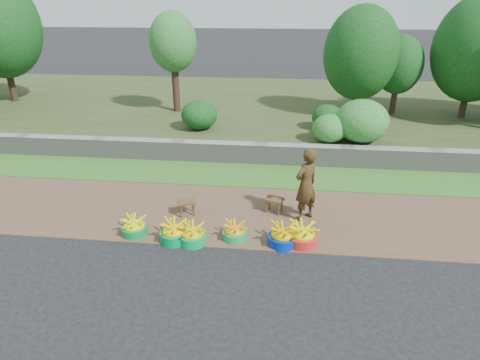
# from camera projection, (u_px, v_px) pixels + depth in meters

# --- Properties ---
(ground_plane) EXTENTS (120.00, 120.00, 0.00)m
(ground_plane) POSITION_uv_depth(u_px,v_px,m) (246.00, 250.00, 7.00)
(ground_plane) COLOR black
(ground_plane) RESTS_ON ground
(dirt_shoulder) EXTENTS (80.00, 2.50, 0.02)m
(dirt_shoulder) POSITION_uv_depth(u_px,v_px,m) (252.00, 215.00, 8.13)
(dirt_shoulder) COLOR brown
(dirt_shoulder) RESTS_ON ground
(grass_verge) EXTENTS (80.00, 1.50, 0.04)m
(grass_verge) POSITION_uv_depth(u_px,v_px,m) (259.00, 175.00, 9.94)
(grass_verge) COLOR #387125
(grass_verge) RESTS_ON ground
(retaining_wall) EXTENTS (80.00, 0.35, 0.55)m
(retaining_wall) POSITION_uv_depth(u_px,v_px,m) (261.00, 154.00, 10.60)
(retaining_wall) COLOR gray
(retaining_wall) RESTS_ON ground
(earth_bank) EXTENTS (80.00, 10.00, 0.50)m
(earth_bank) POSITION_uv_depth(u_px,v_px,m) (269.00, 109.00, 15.06)
(earth_bank) COLOR #3A4522
(earth_bank) RESTS_ON ground
(vegetation) EXTENTS (34.31, 6.31, 4.67)m
(vegetation) POSITION_uv_depth(u_px,v_px,m) (180.00, 42.00, 12.32)
(vegetation) COLOR #322015
(vegetation) RESTS_ON earth_bank
(basin_a) EXTENTS (0.48, 0.48, 0.36)m
(basin_a) POSITION_uv_depth(u_px,v_px,m) (134.00, 227.00, 7.39)
(basin_a) COLOR #097F37
(basin_a) RESTS_ON ground
(basin_b) EXTENTS (0.52, 0.52, 0.39)m
(basin_b) POSITION_uv_depth(u_px,v_px,m) (174.00, 232.00, 7.20)
(basin_b) COLOR #008946
(basin_b) RESTS_ON ground
(basin_c) EXTENTS (0.49, 0.49, 0.37)m
(basin_c) POSITION_uv_depth(u_px,v_px,m) (193.00, 235.00, 7.14)
(basin_c) COLOR #029C49
(basin_c) RESTS_ON ground
(basin_d) EXTENTS (0.44, 0.44, 0.33)m
(basin_d) POSITION_uv_depth(u_px,v_px,m) (235.00, 232.00, 7.26)
(basin_d) COLOR #149548
(basin_d) RESTS_ON ground
(basin_e) EXTENTS (0.52, 0.52, 0.39)m
(basin_e) POSITION_uv_depth(u_px,v_px,m) (282.00, 236.00, 7.08)
(basin_e) COLOR #0429A8
(basin_e) RESTS_ON ground
(basin_f) EXTENTS (0.55, 0.55, 0.41)m
(basin_f) POSITION_uv_depth(u_px,v_px,m) (302.00, 236.00, 7.09)
(basin_f) COLOR red
(basin_f) RESTS_ON ground
(stool_left) EXTENTS (0.42, 0.37, 0.30)m
(stool_left) POSITION_uv_depth(u_px,v_px,m) (186.00, 204.00, 8.03)
(stool_left) COLOR #54371E
(stool_left) RESTS_ON dirt_shoulder
(stool_right) EXTENTS (0.42, 0.37, 0.31)m
(stool_right) POSITION_uv_depth(u_px,v_px,m) (274.00, 201.00, 8.12)
(stool_right) COLOR #54371E
(stool_right) RESTS_ON dirt_shoulder
(vendor_woman) EXTENTS (0.63, 0.62, 1.47)m
(vendor_woman) POSITION_uv_depth(u_px,v_px,m) (306.00, 185.00, 7.68)
(vendor_woman) COLOR black
(vendor_woman) RESTS_ON dirt_shoulder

